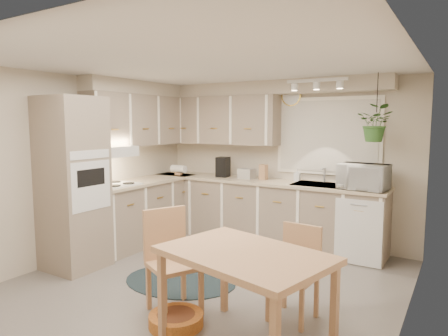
{
  "coord_description": "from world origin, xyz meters",
  "views": [
    {
      "loc": [
        2.39,
        -3.52,
        1.79
      ],
      "look_at": [
        -0.09,
        0.55,
        1.25
      ],
      "focal_mm": 32.0,
      "sensor_mm": 36.0,
      "label": 1
    }
  ],
  "objects": [
    {
      "name": "floor",
      "position": [
        0.0,
        0.0,
        0.0
      ],
      "size": [
        4.2,
        4.2,
        0.0
      ],
      "primitive_type": "plane",
      "color": "#68615C",
      "rests_on": "ground"
    },
    {
      "name": "wall_front",
      "position": [
        0.0,
        -2.1,
        1.2
      ],
      "size": [
        4.0,
        0.04,
        2.4
      ],
      "primitive_type": "cube",
      "color": "beige",
      "rests_on": "floor"
    },
    {
      "name": "coffee_maker",
      "position": [
        -0.86,
        1.8,
        1.1
      ],
      "size": [
        0.21,
        0.24,
        0.31
      ],
      "primitive_type": "cube",
      "rotation": [
        0.0,
        0.0,
        0.17
      ],
      "color": "black",
      "rests_on": "counter_back"
    },
    {
      "name": "window_frame",
      "position": [
        0.7,
        2.08,
        1.6
      ],
      "size": [
        1.5,
        0.02,
        1.1
      ],
      "primitive_type": "cube",
      "color": "white",
      "rests_on": "wall_back"
    },
    {
      "name": "braided_rug",
      "position": [
        -0.29,
        -0.06,
        0.01
      ],
      "size": [
        1.46,
        1.21,
        0.01
      ],
      "primitive_type": "ellipsoid",
      "rotation": [
        0.0,
        0.0,
        0.2
      ],
      "color": "black",
      "rests_on": "floor"
    },
    {
      "name": "soffit_left",
      "position": [
        -1.85,
        1.0,
        2.3
      ],
      "size": [
        0.3,
        2.0,
        0.2
      ],
      "primitive_type": "cube",
      "color": "beige",
      "rests_on": "wall_left"
    },
    {
      "name": "oven_stack",
      "position": [
        -1.68,
        -0.38,
        1.05
      ],
      "size": [
        0.65,
        0.65,
        2.1
      ],
      "primitive_type": "cube",
      "color": "gray",
      "rests_on": "floor"
    },
    {
      "name": "cooktop",
      "position": [
        -1.68,
        0.3,
        0.94
      ],
      "size": [
        0.52,
        0.58,
        0.02
      ],
      "primitive_type": "cube",
      "color": "silver",
      "rests_on": "counter_left"
    },
    {
      "name": "pet_bed",
      "position": [
        0.29,
        -0.88,
        0.06
      ],
      "size": [
        0.63,
        0.63,
        0.11
      ],
      "primitive_type": "cylinder",
      "rotation": [
        0.0,
        0.0,
        -0.39
      ],
      "color": "#C76927",
      "rests_on": "floor"
    },
    {
      "name": "upper_cab_left",
      "position": [
        -1.82,
        1.0,
        1.83
      ],
      "size": [
        0.35,
        2.0,
        0.75
      ],
      "primitive_type": "cube",
      "color": "gray",
      "rests_on": "wall_left"
    },
    {
      "name": "wall_back",
      "position": [
        0.0,
        2.1,
        1.2
      ],
      "size": [
        4.0,
        0.04,
        2.4
      ],
      "primitive_type": "cube",
      "color": "beige",
      "rests_on": "floor"
    },
    {
      "name": "toaster",
      "position": [
        -0.46,
        1.82,
        1.02
      ],
      "size": [
        0.27,
        0.19,
        0.15
      ],
      "primitive_type": "cube",
      "rotation": [
        0.0,
        0.0,
        -0.19
      ],
      "color": "#ABAEB3",
      "rests_on": "counter_back"
    },
    {
      "name": "window_blinds",
      "position": [
        0.7,
        2.07,
        1.6
      ],
      "size": [
        1.4,
        0.02,
        1.0
      ],
      "primitive_type": "cube",
      "color": "silver",
      "rests_on": "wall_back"
    },
    {
      "name": "chair_back",
      "position": [
        1.12,
        -0.23,
        0.43
      ],
      "size": [
        0.43,
        0.43,
        0.85
      ],
      "primitive_type": "cube",
      "rotation": [
        0.0,
        0.0,
        3.07
      ],
      "color": "tan",
      "rests_on": "floor"
    },
    {
      "name": "counter_left",
      "position": [
        -1.69,
        0.88,
        0.92
      ],
      "size": [
        0.64,
        1.89,
        0.04
      ],
      "primitive_type": "cube",
      "color": "tan",
      "rests_on": "base_cab_left"
    },
    {
      "name": "hanging_plant",
      "position": [
        1.42,
        1.7,
        1.73
      ],
      "size": [
        0.46,
        0.5,
        0.36
      ],
      "primitive_type": "imported",
      "rotation": [
        0.0,
        0.0,
        -0.08
      ],
      "color": "#2F5D25",
      "rests_on": "ceiling"
    },
    {
      "name": "sink",
      "position": [
        0.7,
        1.8,
        0.9
      ],
      "size": [
        0.7,
        0.48,
        0.1
      ],
      "primitive_type": "cube",
      "color": "#ABAEB3",
      "rests_on": "counter_back"
    },
    {
      "name": "dishwasher_front",
      "position": [
        1.3,
        1.49,
        0.42
      ],
      "size": [
        0.58,
        0.02,
        0.83
      ],
      "primitive_type": "cube",
      "color": "silver",
      "rests_on": "base_cab_back"
    },
    {
      "name": "range_hood",
      "position": [
        -1.7,
        0.3,
        1.4
      ],
      "size": [
        0.4,
        0.6,
        0.14
      ],
      "primitive_type": "cube",
      "color": "silver",
      "rests_on": "upper_cab_left"
    },
    {
      "name": "base_cab_left",
      "position": [
        -1.7,
        0.88,
        0.45
      ],
      "size": [
        0.6,
        1.85,
        0.9
      ],
      "primitive_type": "cube",
      "color": "gray",
      "rests_on": "floor"
    },
    {
      "name": "track_light_bar",
      "position": [
        0.7,
        1.55,
        2.33
      ],
      "size": [
        0.8,
        0.04,
        0.04
      ],
      "primitive_type": "cube",
      "color": "silver",
      "rests_on": "ceiling"
    },
    {
      "name": "wall_oven_face",
      "position": [
        -1.35,
        -0.38,
        1.05
      ],
      "size": [
        0.02,
        0.56,
        0.58
      ],
      "primitive_type": "cube",
      "color": "silver",
      "rests_on": "oven_stack"
    },
    {
      "name": "wall_right",
      "position": [
        2.0,
        0.0,
        1.2
      ],
      "size": [
        0.04,
        4.2,
        2.4
      ],
      "primitive_type": "cube",
      "color": "beige",
      "rests_on": "floor"
    },
    {
      "name": "base_cab_back",
      "position": [
        -0.2,
        1.8,
        0.45
      ],
      "size": [
        3.6,
        0.6,
        0.9
      ],
      "primitive_type": "cube",
      "color": "gray",
      "rests_on": "floor"
    },
    {
      "name": "wall_left",
      "position": [
        -2.0,
        0.0,
        1.2
      ],
      "size": [
        0.04,
        4.2,
        2.4
      ],
      "primitive_type": "cube",
      "color": "beige",
      "rests_on": "floor"
    },
    {
      "name": "soffit_back",
      "position": [
        -0.2,
        1.95,
        2.3
      ],
      "size": [
        3.6,
        0.3,
        0.2
      ],
      "primitive_type": "cube",
      "color": "beige",
      "rests_on": "wall_back"
    },
    {
      "name": "chair_left",
      "position": [
        0.11,
        -0.68,
        0.48
      ],
      "size": [
        0.61,
        0.61,
        0.97
      ],
      "primitive_type": "cube",
      "rotation": [
        0.0,
        0.0,
        -2.03
      ],
      "color": "tan",
      "rests_on": "floor"
    },
    {
      "name": "counter_back",
      "position": [
        -0.2,
        1.79,
        0.92
      ],
      "size": [
        3.64,
        0.64,
        0.04
      ],
      "primitive_type": "cube",
      "color": "tan",
      "rests_on": "base_cab_back"
    },
    {
      "name": "ceiling",
      "position": [
        0.0,
        0.0,
        2.4
      ],
      "size": [
        4.2,
        4.2,
        0.0
      ],
      "primitive_type": "plane",
      "color": "silver",
      "rests_on": "wall_back"
    },
    {
      "name": "microwave",
      "position": [
        1.3,
        1.7,
        1.14
      ],
      "size": [
        0.62,
        0.38,
        0.4
      ],
      "primitive_type": "imported",
      "rotation": [
        0.0,
        0.0,
        -0.1
      ],
      "color": "silver",
      "rests_on": "counter_back"
    },
    {
      "name": "soap_bottle",
      "position": [
        0.31,
        1.95,
        0.98
      ],
      "size": [
        0.09,
        0.18,
        0.08
      ],
      "primitive_type": "imported",
      "rotation": [
        0.0,
        0.0,
        0.04
      ],
      "color": "silver",
      "rests_on": "counter_back"
    },
    {
      "name": "knife_block",
      "position": [
        -0.18,
        1.85,
        1.05
      ],
      "size": [
        0.11,
        0.11,
        0.23
      ],
      "primitive_type": "cube",
      "rotation": [
        0.0,
        0.0,
        -0.05
      ],
      "color": "tan",
      "rests_on": "counter_back"
    },
    {
      "name": "dining_table",
      "position": [
        0.98,
        -0.9,
        0.4
      ],
      "size": [
        1.43,
        1.12,
        0.8
      ],
      "primitive_type": "cube",
      "rotation": [
        0.0,
        0.0,
        -0.23
      ],
      "color": "tan",
      "rests_on": "floor"
    },
    {
      "name": "upper_cab_back",
      "position": [
        -1.0,
        1.93,
        1.83
      ],
      "size": [
        2.0,
        0.35,
        0.75
      ],
      "primitive_type": "cube",
      "color": "gray",
      "rests_on": "wall_back"
    },
    {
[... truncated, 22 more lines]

